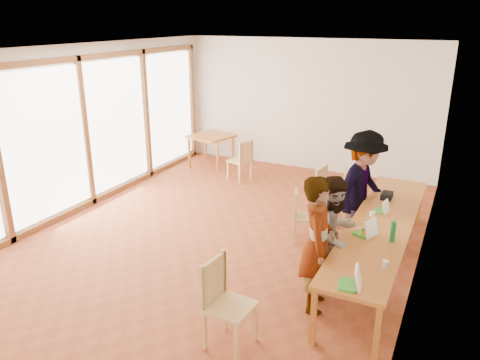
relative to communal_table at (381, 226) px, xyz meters
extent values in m
plane|color=#964524|center=(-2.50, 0.16, -0.70)|extent=(8.00, 8.00, 0.00)
cube|color=beige|center=(-2.50, 4.16, 0.80)|extent=(6.00, 0.10, 3.00)
cube|color=beige|center=(-2.50, -3.84, 0.80)|extent=(6.00, 0.10, 3.00)
cube|color=beige|center=(0.50, 0.16, 0.80)|extent=(0.10, 8.00, 3.00)
cube|color=white|center=(-5.46, 0.16, 0.80)|extent=(0.10, 8.00, 3.00)
cube|color=white|center=(-2.50, 0.16, 2.32)|extent=(6.00, 8.00, 0.04)
cube|color=#B26C27|center=(0.00, 0.00, 0.02)|extent=(0.80, 4.00, 0.05)
cube|color=#B26C27|center=(-0.34, -1.94, -0.35)|extent=(0.06, 0.06, 0.70)
cube|color=#B26C27|center=(-0.34, 1.94, -0.35)|extent=(0.06, 0.06, 0.70)
cube|color=#B26C27|center=(0.34, -1.94, -0.35)|extent=(0.06, 0.06, 0.70)
cube|color=#B26C27|center=(0.34, 1.94, -0.35)|extent=(0.06, 0.06, 0.70)
cube|color=#B26C27|center=(-4.60, 3.36, 0.02)|extent=(0.90, 0.90, 0.05)
cube|color=#B26C27|center=(-4.99, 2.97, -0.35)|extent=(0.05, 0.05, 0.70)
cube|color=#B26C27|center=(-4.99, 3.75, -0.35)|extent=(0.05, 0.05, 0.70)
cube|color=#B26C27|center=(-4.21, 2.97, -0.35)|extent=(0.05, 0.05, 0.70)
cube|color=#B26C27|center=(-4.21, 3.75, -0.35)|extent=(0.05, 0.05, 0.70)
cube|color=#E1BA70|center=(-1.15, -2.35, -0.22)|extent=(0.51, 0.51, 0.05)
cube|color=#E1BA70|center=(-1.36, -2.33, 0.05)|extent=(0.08, 0.47, 0.50)
cube|color=#E1BA70|center=(-1.23, 0.47, -0.30)|extent=(0.50, 0.50, 0.04)
cube|color=#E1BA70|center=(-1.39, 0.41, -0.07)|extent=(0.17, 0.39, 0.42)
cube|color=#E1BA70|center=(-1.07, 1.37, -0.23)|extent=(0.50, 0.50, 0.04)
cube|color=#E1BA70|center=(-1.28, 1.39, 0.03)|extent=(0.09, 0.46, 0.48)
cube|color=#E1BA70|center=(-0.88, 2.27, -0.31)|extent=(0.47, 0.47, 0.04)
cube|color=#E1BA70|center=(-1.05, 2.23, -0.09)|extent=(0.13, 0.38, 0.40)
cube|color=#E1BA70|center=(-3.52, 2.71, -0.27)|extent=(0.53, 0.53, 0.04)
cube|color=#E1BA70|center=(-3.33, 2.65, -0.03)|extent=(0.17, 0.41, 0.44)
imported|color=gray|center=(-0.55, -1.22, 0.16)|extent=(0.56, 0.71, 1.72)
imported|color=gray|center=(-0.47, -0.75, 0.09)|extent=(0.86, 0.94, 1.58)
imported|color=gray|center=(-0.43, 0.74, 0.22)|extent=(0.96, 1.33, 1.85)
cube|color=green|center=(-0.03, -1.80, 0.06)|extent=(0.23, 0.29, 0.03)
cube|color=white|center=(0.07, -1.79, 0.16)|extent=(0.11, 0.26, 0.22)
cube|color=green|center=(-0.14, -0.47, 0.06)|extent=(0.28, 0.32, 0.03)
cube|color=white|center=(-0.05, -0.51, 0.16)|extent=(0.17, 0.26, 0.22)
cube|color=green|center=(-0.09, 0.40, 0.06)|extent=(0.19, 0.24, 0.02)
cube|color=white|center=(-0.01, 0.39, 0.14)|extent=(0.09, 0.21, 0.18)
imported|color=gold|center=(-0.11, -0.54, 0.09)|extent=(0.12, 0.12, 0.09)
cylinder|color=#12703A|center=(0.22, -0.54, 0.19)|extent=(0.07, 0.07, 0.28)
cylinder|color=silver|center=(0.26, -1.24, 0.09)|extent=(0.07, 0.07, 0.09)
cylinder|color=white|center=(-0.16, 0.18, 0.08)|extent=(0.08, 0.08, 0.06)
cube|color=#D5337E|center=(-0.22, -0.36, 0.05)|extent=(0.05, 0.10, 0.01)
cube|color=black|center=(-0.09, 0.97, 0.09)|extent=(0.16, 0.26, 0.09)
camera|label=1|loc=(0.83, -6.16, 2.74)|focal=35.00mm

